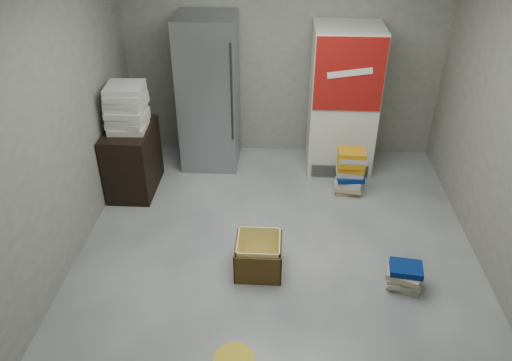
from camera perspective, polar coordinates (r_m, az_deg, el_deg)
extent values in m
plane|color=#B1B1AC|center=(4.90, 2.35, -10.37)|extent=(5.00, 5.00, 0.00)
cube|color=gray|center=(6.41, 3.11, 14.74)|extent=(4.00, 0.04, 2.80)
cube|color=gray|center=(4.55, -23.35, 4.58)|extent=(0.04, 5.00, 2.80)
cube|color=#94969B|center=(6.28, -5.41, 9.90)|extent=(0.70, 0.70, 1.90)
cylinder|color=#333333|center=(5.85, -2.82, 9.90)|extent=(0.02, 0.02, 1.19)
cube|color=silver|center=(6.28, 9.89, 9.06)|extent=(0.80, 0.70, 1.80)
cube|color=#9C1410|center=(5.78, 10.64, 11.76)|extent=(0.78, 0.02, 0.85)
cube|color=white|center=(5.76, 10.68, 11.96)|extent=(0.50, 0.01, 0.14)
cube|color=#3F3F3F|center=(6.31, 9.53, 1.08)|extent=(0.70, 0.02, 0.15)
cube|color=black|center=(6.05, -13.89, 2.37)|extent=(0.50, 0.80, 0.80)
cube|color=silver|center=(5.84, -14.35, 5.99)|extent=(0.41, 0.41, 0.06)
cube|color=silver|center=(5.82, -14.43, 6.60)|extent=(0.43, 0.43, 0.06)
cube|color=silver|center=(5.79, -14.45, 7.18)|extent=(0.42, 0.42, 0.06)
cube|color=silver|center=(5.77, -14.63, 7.74)|extent=(0.40, 0.40, 0.06)
cube|color=silver|center=(5.76, -14.60, 8.42)|extent=(0.43, 0.43, 0.06)
cube|color=silver|center=(5.73, -14.67, 9.00)|extent=(0.41, 0.41, 0.06)
cube|color=silver|center=(5.70, -14.75, 9.57)|extent=(0.42, 0.42, 0.06)
cube|color=silver|center=(5.68, -14.81, 10.21)|extent=(0.42, 0.42, 0.06)
cube|color=tan|center=(6.10, 10.44, -0.96)|extent=(0.33, 0.27, 0.07)
cube|color=tan|center=(6.04, 10.46, -0.62)|extent=(0.34, 0.28, 0.06)
cube|color=#B4B2AB|center=(6.01, 10.52, -0.07)|extent=(0.35, 0.30, 0.07)
cube|color=navy|center=(5.98, 10.71, 0.41)|extent=(0.32, 0.26, 0.06)
cube|color=#B4B2AB|center=(5.97, 10.64, 1.05)|extent=(0.32, 0.26, 0.06)
cube|color=orange|center=(5.94, 10.77, 1.58)|extent=(0.32, 0.26, 0.07)
cube|color=orange|center=(5.89, 10.80, 2.10)|extent=(0.31, 0.25, 0.07)
cube|color=#B4B2AB|center=(5.86, 10.98, 2.63)|extent=(0.31, 0.24, 0.06)
cube|color=orange|center=(5.83, 10.92, 3.12)|extent=(0.31, 0.25, 0.06)
cube|color=tan|center=(4.93, 16.48, -11.30)|extent=(0.34, 0.30, 0.04)
cube|color=#B4B2AB|center=(4.90, 16.48, -10.95)|extent=(0.32, 0.26, 0.05)
cube|color=tan|center=(4.87, 16.45, -10.51)|extent=(0.32, 0.26, 0.04)
cube|color=tan|center=(4.83, 16.61, -10.24)|extent=(0.36, 0.32, 0.05)
cube|color=navy|center=(4.81, 16.79, -9.61)|extent=(0.32, 0.26, 0.06)
cube|color=gold|center=(4.92, 0.30, -10.01)|extent=(0.42, 0.42, 0.01)
cube|color=brown|center=(4.99, 0.44, -7.06)|extent=(0.44, 0.01, 0.32)
cube|color=brown|center=(4.66, 0.17, -10.40)|extent=(0.44, 0.01, 0.32)
cube|color=brown|center=(4.83, -2.27, -8.58)|extent=(0.01, 0.44, 0.32)
cube|color=brown|center=(4.82, 2.89, -8.76)|extent=(0.01, 0.44, 0.32)
cube|color=gold|center=(4.96, 0.43, -7.01)|extent=(0.41, 0.01, 0.36)
cube|color=gold|center=(4.66, 0.18, -10.05)|extent=(0.41, 0.01, 0.36)
cube|color=gold|center=(4.82, -2.05, -8.39)|extent=(0.01, 0.41, 0.36)
cube|color=gold|center=(4.80, 2.67, -8.56)|extent=(0.01, 0.41, 0.36)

